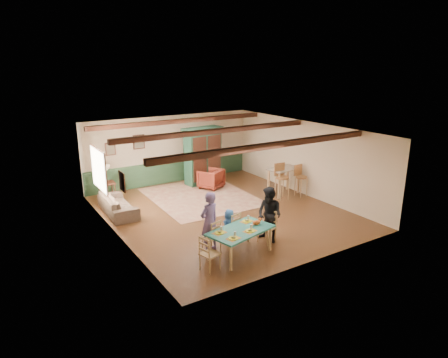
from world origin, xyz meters
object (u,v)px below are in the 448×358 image
cat (257,222)px  table_lamp (106,174)px  person_child (229,226)px  armchair (211,179)px  dining_chair_far_left (211,236)px  person_man (209,222)px  end_table (107,191)px  dining_chair_end_right (267,227)px  bar_stool_left (282,182)px  sofa (118,204)px  dining_table (240,242)px  person_woman (269,215)px  dining_chair_far_right (231,227)px  armoire (203,156)px  counter_table (283,181)px  dining_chair_end_left (210,253)px  bar_stool_right (301,181)px

cat → table_lamp: bearing=96.3°
person_child → armchair: size_ratio=1.12×
dining_chair_far_left → armchair: (2.71, 4.65, -0.06)m
person_man → end_table: 5.42m
dining_chair_end_right → bar_stool_left: 3.68m
bar_stool_left → sofa: bearing=167.7°
dining_chair_end_right → sofa: (-2.73, 4.26, -0.14)m
dining_table → dining_chair_far_left: 0.77m
dining_table → person_child: bearing=77.0°
table_lamp → person_man: bearing=-78.5°
dining_chair_far_left → table_lamp: size_ratio=1.45×
dining_table → cat: (0.52, 0.03, 0.43)m
dining_table → person_woman: (1.13, 0.27, 0.42)m
dining_chair_far_left → dining_chair_far_right: bearing=180.0°
table_lamp → bar_stool_left: 6.18m
armchair → end_table: size_ratio=1.26×
dining_table → dining_chair_far_right: bearing=74.5°
armoire → table_lamp: armoire is taller
person_woman → dining_table: bearing=-90.0°
armchair → sofa: bearing=-16.8°
person_man → armoire: bearing=-131.3°
bar_stool_left → counter_table: bearing=50.2°
person_man → dining_table: bearing=116.6°
dining_chair_far_left → cat: bearing=139.2°
table_lamp → dining_chair_far_right: bearing=-70.7°
sofa → dining_chair_far_right: bearing=-151.5°
end_table → cat: bearing=-70.1°
dining_table → bar_stool_left: 4.64m
armchair → person_man: bearing=32.2°
person_man → bar_stool_left: (4.23, 2.15, -0.16)m
person_child → dining_chair_end_left: bearing=27.3°
armoire → counter_table: (1.84, -2.77, -0.64)m
dining_chair_far_left → dining_chair_far_right: same height
dining_chair_end_left → counter_table: 6.19m
sofa → counter_table: bearing=-101.0°
person_woman → counter_table: 4.19m
person_child → armchair: (2.01, 4.41, -0.09)m
person_child → bar_stool_right: size_ratio=0.82×
person_man → cat: 1.21m
person_man → sofa: 4.08m
bar_stool_left → dining_chair_far_left: bearing=-146.8°
armoire → counter_table: bearing=-62.8°
end_table → armoire: bearing=0.5°
person_woman → end_table: 6.30m
dining_chair_end_right → end_table: size_ratio=1.33×
bar_stool_left → dining_chair_end_right: bearing=-131.0°
dining_chair_end_right → bar_stool_left: size_ratio=0.69×
dining_chair_end_left → dining_chair_far_left: bearing=-46.2°
person_child → table_lamp: (-1.80, 5.12, 0.50)m
dining_chair_far_right → person_woman: 1.08m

